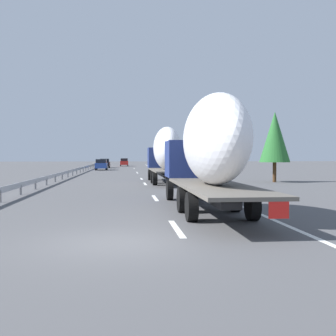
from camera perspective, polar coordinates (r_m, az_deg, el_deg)
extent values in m
plane|color=#4C4C4F|center=(51.11, -6.04, -0.95)|extent=(260.00, 260.00, 0.00)
cube|color=white|center=(13.36, 1.17, -8.25)|extent=(3.20, 0.20, 0.01)
cube|color=white|center=(22.91, -1.79, -4.11)|extent=(3.20, 0.20, 0.01)
cube|color=white|center=(34.62, -3.16, -2.17)|extent=(3.20, 0.20, 0.01)
cube|color=white|center=(42.32, -3.64, -1.48)|extent=(3.20, 0.20, 0.01)
cube|color=white|center=(56.82, -4.20, -0.68)|extent=(3.20, 0.20, 0.01)
cube|color=white|center=(59.07, -4.26, -0.60)|extent=(3.20, 0.20, 0.01)
cube|color=white|center=(77.87, -4.64, -0.06)|extent=(3.20, 0.20, 0.01)
cube|color=white|center=(56.36, -0.42, -0.70)|extent=(110.00, 0.20, 0.01)
cube|color=navy|center=(39.98, -0.94, 1.42)|extent=(2.40, 2.50, 1.90)
cube|color=black|center=(41.08, -1.07, 2.12)|extent=(0.08, 2.12, 0.80)
cube|color=#262628|center=(37.11, -0.56, -0.88)|extent=(10.74, 0.70, 0.24)
cube|color=#59544C|center=(34.19, -0.11, -0.31)|extent=(9.27, 2.50, 0.12)
ellipsoid|color=white|center=(34.49, -0.16, 2.72)|extent=(6.29, 2.20, 3.51)
cube|color=red|center=(29.71, 2.10, -1.06)|extent=(0.04, 0.56, 0.56)
cylinder|color=black|center=(39.94, -2.51, -0.92)|extent=(1.04, 0.30, 1.04)
cylinder|color=black|center=(40.13, 0.63, -0.91)|extent=(1.04, 0.30, 1.04)
cylinder|color=black|center=(35.32, -2.08, -1.25)|extent=(1.04, 0.35, 1.04)
cylinder|color=black|center=(35.53, 1.47, -1.24)|extent=(1.04, 0.35, 1.04)
cylinder|color=black|center=(32.93, -1.80, -1.46)|extent=(1.04, 0.35, 1.04)
cylinder|color=black|center=(33.16, 1.99, -1.44)|extent=(1.04, 0.35, 1.04)
cube|color=navy|center=(21.97, 3.09, 1.25)|extent=(2.40, 2.50, 1.90)
cube|color=black|center=(23.06, 2.67, 2.51)|extent=(0.08, 2.12, 0.80)
cube|color=#262628|center=(19.04, 4.50, -3.28)|extent=(11.17, 0.70, 0.24)
cube|color=#59544C|center=(16.04, 6.45, -2.52)|extent=(9.74, 2.50, 0.12)
ellipsoid|color=white|center=(16.23, 6.30, 3.88)|extent=(7.16, 2.20, 3.48)
cube|color=red|center=(11.63, 14.89, -5.33)|extent=(0.04, 0.56, 0.56)
cylinder|color=black|center=(21.90, 0.24, -3.02)|extent=(1.04, 0.30, 1.04)
cylinder|color=black|center=(22.24, 5.89, -2.96)|extent=(1.04, 0.30, 1.04)
cylinder|color=black|center=(17.08, 1.97, -4.34)|extent=(1.04, 0.35, 1.04)
cylinder|color=black|center=(17.51, 9.13, -4.21)|extent=(1.04, 0.35, 1.04)
cylinder|color=black|center=(14.72, 3.24, -5.31)|extent=(1.04, 0.35, 1.04)
cylinder|color=black|center=(15.22, 11.48, -5.11)|extent=(1.04, 0.35, 1.04)
cube|color=black|center=(82.33, -8.61, 0.53)|extent=(4.62, 1.88, 0.84)
cube|color=black|center=(81.98, -8.63, 1.04)|extent=(2.54, 1.66, 0.63)
cylinder|color=black|center=(83.81, -9.14, 0.26)|extent=(0.64, 0.22, 0.64)
cylinder|color=black|center=(83.73, -7.99, 0.26)|extent=(0.64, 0.22, 0.64)
cylinder|color=black|center=(80.96, -9.25, 0.21)|extent=(0.64, 0.22, 0.64)
cylinder|color=black|center=(80.87, -8.06, 0.22)|extent=(0.64, 0.22, 0.64)
cube|color=red|center=(96.40, -6.00, 0.70)|extent=(4.80, 1.81, 0.84)
cube|color=black|center=(96.03, -6.01, 1.13)|extent=(2.64, 1.59, 0.63)
cylinder|color=black|center=(97.90, -6.47, 0.47)|extent=(0.64, 0.22, 0.64)
cylinder|color=black|center=(97.89, -5.53, 0.47)|extent=(0.64, 0.22, 0.64)
cylinder|color=black|center=(94.92, -6.49, 0.43)|extent=(0.64, 0.22, 0.64)
cylinder|color=black|center=(94.92, -5.52, 0.43)|extent=(0.64, 0.22, 0.64)
cube|color=#28479E|center=(69.67, -9.09, 0.33)|extent=(4.59, 1.88, 0.84)
cube|color=black|center=(69.31, -9.11, 0.93)|extent=(2.52, 1.65, 0.64)
cylinder|color=black|center=(71.15, -9.70, 0.02)|extent=(0.64, 0.22, 0.64)
cylinder|color=black|center=(71.06, -8.35, 0.02)|extent=(0.64, 0.22, 0.64)
cylinder|color=black|center=(68.32, -9.86, -0.05)|extent=(0.64, 0.22, 0.64)
cylinder|color=black|center=(68.22, -8.45, -0.05)|extent=(0.64, 0.22, 0.64)
cylinder|color=gray|center=(59.17, 0.49, 0.51)|extent=(0.10, 0.10, 2.28)
cube|color=#2D569E|center=(59.16, 0.49, 1.96)|extent=(0.06, 0.90, 0.70)
cylinder|color=#472D19|center=(67.01, 3.89, 0.25)|extent=(0.26, 0.26, 1.38)
cone|color=#286B2D|center=(67.01, 3.89, 3.30)|extent=(2.60, 2.60, 5.75)
cylinder|color=#472D19|center=(70.55, 4.23, 0.53)|extent=(0.26, 0.26, 1.88)
cone|color=#194C1E|center=(70.55, 4.23, 2.73)|extent=(3.74, 3.74, 3.53)
cylinder|color=#472D19|center=(38.13, 14.34, -0.55)|extent=(0.32, 0.32, 1.76)
cone|color=#286B2D|center=(38.14, 14.38, 4.13)|extent=(2.69, 2.69, 4.46)
cube|color=#9EA0A5|center=(54.44, -12.36, -0.19)|extent=(94.00, 0.06, 0.32)
cube|color=slate|center=(22.34, -21.95, -3.62)|extent=(0.10, 0.10, 0.60)
cube|color=slate|center=(26.27, -19.47, -2.82)|extent=(0.10, 0.10, 0.60)
cube|color=slate|center=(30.25, -17.64, -2.23)|extent=(0.10, 0.10, 0.60)
cube|color=slate|center=(34.25, -16.24, -1.78)|extent=(0.10, 0.10, 0.60)
cube|color=slate|center=(38.27, -15.14, -1.42)|extent=(0.10, 0.10, 0.60)
cube|color=slate|center=(42.31, -14.24, -1.12)|extent=(0.10, 0.10, 0.60)
cube|color=slate|center=(46.35, -13.50, -0.88)|extent=(0.10, 0.10, 0.60)
cube|color=slate|center=(50.40, -12.88, -0.68)|extent=(0.10, 0.10, 0.60)
cube|color=slate|center=(54.45, -12.35, -0.51)|extent=(0.10, 0.10, 0.60)
cube|color=slate|center=(58.51, -11.90, -0.36)|extent=(0.10, 0.10, 0.60)
cube|color=slate|center=(62.58, -11.50, -0.23)|extent=(0.10, 0.10, 0.60)
cube|color=slate|center=(66.64, -11.16, -0.12)|extent=(0.10, 0.10, 0.60)
cube|color=slate|center=(70.71, -10.85, -0.01)|extent=(0.10, 0.10, 0.60)
cube|color=slate|center=(74.78, -10.58, 0.07)|extent=(0.10, 0.10, 0.60)
cube|color=slate|center=(78.85, -10.33, 0.16)|extent=(0.10, 0.10, 0.60)
cube|color=slate|center=(82.93, -10.11, 0.23)|extent=(0.10, 0.10, 0.60)
cube|color=slate|center=(87.00, -9.91, 0.29)|extent=(0.10, 0.10, 0.60)
cube|color=slate|center=(91.08, -9.72, 0.35)|extent=(0.10, 0.10, 0.60)
cube|color=slate|center=(95.16, -9.56, 0.41)|extent=(0.10, 0.10, 0.60)
cube|color=slate|center=(99.23, -9.40, 0.46)|extent=(0.10, 0.10, 0.60)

